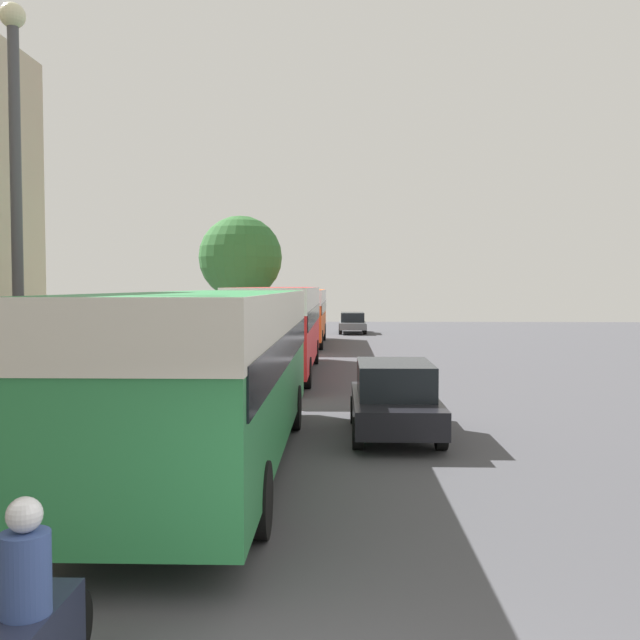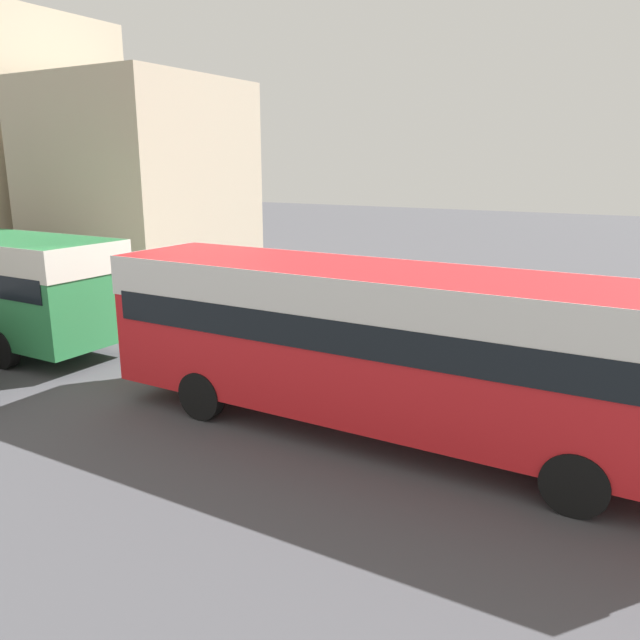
# 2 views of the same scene
# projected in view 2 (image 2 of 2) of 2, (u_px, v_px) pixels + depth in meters

# --- Properties ---
(building_corner) EXTENTS (6.88, 6.72, 10.91)m
(building_corner) POSITION_uv_depth(u_px,v_px,m) (17.00, 153.00, 27.47)
(building_corner) COLOR #BCAD93
(building_corner) RESTS_ON ground_plane
(building_midblock) EXTENTS (6.50, 6.75, 8.04)m
(building_midblock) POSITION_uv_depth(u_px,v_px,m) (141.00, 190.00, 23.96)
(building_midblock) COLOR #BCAD93
(building_midblock) RESTS_ON ground_plane
(bus_following) EXTENTS (2.61, 11.48, 3.19)m
(bus_following) POSITION_uv_depth(u_px,v_px,m) (388.00, 330.00, 11.43)
(bus_following) COLOR red
(bus_following) RESTS_ON ground_plane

